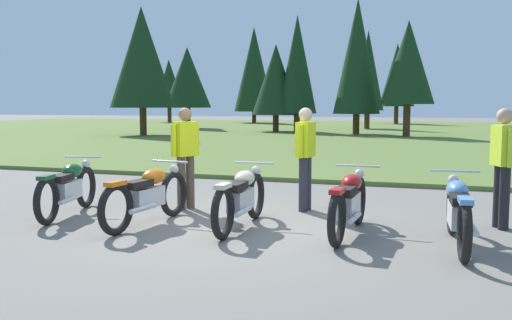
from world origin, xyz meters
TOP-DOWN VIEW (x-y plane):
  - ground_plane at (0.00, 0.00)m, footprint 140.00×140.00m
  - grass_moorland at (0.00, 26.67)m, footprint 80.00×44.00m
  - forest_treeline at (-4.26, 30.66)m, footprint 46.23×26.73m
  - motorcycle_british_green at (-2.86, -0.03)m, footprint 0.74×2.07m
  - motorcycle_orange at (-1.35, -0.24)m, footprint 0.62×2.10m
  - motorcycle_cream at (-0.01, -0.00)m, footprint 0.62×2.10m
  - motorcycle_red at (1.48, 0.07)m, footprint 0.62×2.10m
  - motorcycle_sky_blue at (2.83, -0.15)m, footprint 0.62×2.10m
  - rider_checking_bike at (-1.38, 1.05)m, footprint 0.36×0.50m
  - rider_in_hivis_vest at (3.41, 1.14)m, footprint 0.33×0.52m
  - rider_with_back_turned at (0.52, 1.55)m, footprint 0.26×0.55m

SIDE VIEW (x-z plane):
  - ground_plane at x=0.00m, z-range 0.00..0.00m
  - grass_moorland at x=0.00m, z-range 0.00..0.10m
  - motorcycle_british_green at x=-2.86m, z-range 0.00..0.88m
  - motorcycle_orange at x=-1.35m, z-range 0.00..0.88m
  - motorcycle_cream at x=-0.01m, z-range 0.00..0.88m
  - motorcycle_red at x=1.48m, z-range 0.00..0.88m
  - motorcycle_sky_blue at x=2.83m, z-range 0.00..0.88m
  - rider_checking_bike at x=-1.38m, z-range 0.11..1.78m
  - rider_in_hivis_vest at x=3.41m, z-range 0.11..1.78m
  - rider_with_back_turned at x=0.52m, z-range 0.11..1.78m
  - forest_treeline at x=-4.26m, z-range -0.19..8.32m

